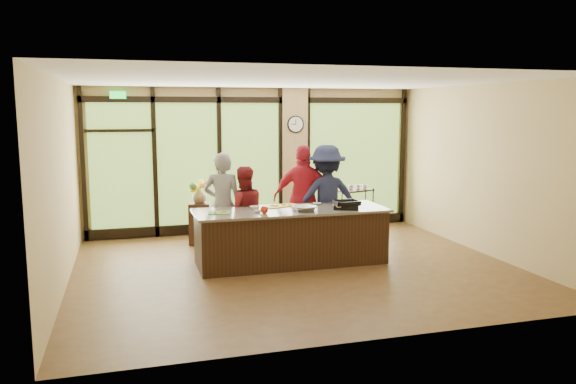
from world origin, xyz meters
TOP-DOWN VIEW (x-y plane):
  - floor at (0.00, 0.00)m, footprint 7.00×7.00m
  - ceiling at (0.00, 0.00)m, footprint 7.00×7.00m
  - back_wall at (0.00, 3.00)m, footprint 7.00×0.00m
  - left_wall at (-3.50, 0.00)m, footprint 0.00×6.00m
  - right_wall at (3.50, 0.00)m, footprint 0.00×6.00m
  - window_wall at (0.16, 2.95)m, footprint 6.90×0.12m
  - island_base at (0.00, 0.30)m, footprint 3.10×1.00m
  - countertop at (0.00, 0.30)m, footprint 3.20×1.10m
  - wall_clock at (0.85, 2.87)m, footprint 0.36×0.04m
  - cook_left at (-1.02, 1.04)m, footprint 0.77×0.63m
  - cook_midleft at (-0.67, 0.98)m, footprint 0.79×0.63m
  - cook_midright at (0.48, 1.09)m, footprint 1.22×0.84m
  - cook_right at (0.87, 0.98)m, footprint 1.28×0.78m
  - roasting_pan at (0.89, 0.07)m, footprint 0.50×0.45m
  - mixing_bowl at (0.17, 0.07)m, footprint 0.46×0.46m
  - cutting_board_left at (-1.19, 0.28)m, footprint 0.42×0.35m
  - cutting_board_center at (-0.18, 0.60)m, footprint 0.45×0.39m
  - cutting_board_right at (0.03, 0.67)m, footprint 0.41×0.34m
  - prep_bowl_near at (-0.58, 0.46)m, footprint 0.17×0.17m
  - prep_bowl_mid at (-0.60, 0.17)m, footprint 0.14×0.14m
  - prep_bowl_far at (0.55, 0.60)m, footprint 0.16×0.16m
  - red_ramekin at (-0.52, 0.05)m, footprint 0.15×0.15m
  - flower_stand at (-1.28, 2.11)m, footprint 0.47×0.47m
  - flower_vase at (-1.28, 2.11)m, footprint 0.34×0.34m
  - bar_cart at (1.90, 2.15)m, footprint 0.84×0.64m

SIDE VIEW (x-z plane):
  - floor at x=0.00m, z-range 0.00..0.00m
  - flower_stand at x=-1.28m, z-range 0.00..0.80m
  - island_base at x=0.00m, z-range 0.00..0.88m
  - bar_cart at x=1.90m, z-range 0.10..1.12m
  - cook_midleft at x=-0.67m, z-range 0.00..1.59m
  - countertop at x=0.00m, z-range 0.88..0.92m
  - cook_left at x=-1.02m, z-range 0.00..1.83m
  - cutting_board_right at x=0.03m, z-range 0.92..0.93m
  - cutting_board_left at x=-1.19m, z-range 0.92..0.93m
  - cutting_board_center at x=-0.18m, z-range 0.92..0.93m
  - prep_bowl_far at x=0.55m, z-range 0.92..0.95m
  - prep_bowl_mid at x=-0.60m, z-range 0.92..0.96m
  - flower_vase at x=-1.28m, z-range 0.80..1.09m
  - prep_bowl_near at x=-0.58m, z-range 0.92..0.97m
  - roasting_pan at x=0.89m, z-range 0.92..0.99m
  - cook_midright at x=0.48m, z-range 0.00..1.92m
  - mixing_bowl at x=0.17m, z-range 0.92..1.01m
  - cook_right at x=0.87m, z-range 0.00..1.93m
  - red_ramekin at x=-0.52m, z-range 0.92..1.02m
  - window_wall at x=0.16m, z-range -0.11..2.89m
  - back_wall at x=0.00m, z-range -2.00..5.00m
  - left_wall at x=-3.50m, z-range -1.50..4.50m
  - right_wall at x=3.50m, z-range -1.50..4.50m
  - wall_clock at x=0.85m, z-range 2.07..2.43m
  - ceiling at x=0.00m, z-range 3.00..3.00m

